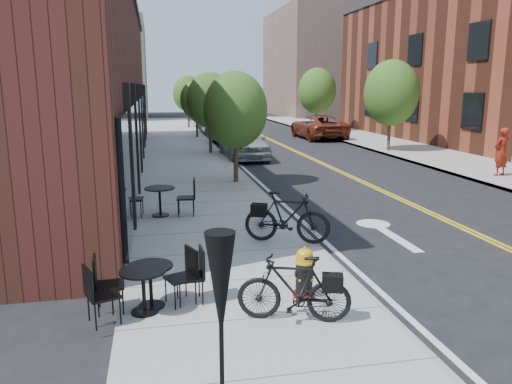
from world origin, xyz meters
TOP-DOWN VIEW (x-y plane):
  - ground at (0.00, 0.00)m, footprint 120.00×120.00m
  - sidewalk_near at (-2.00, 10.00)m, footprint 4.00×70.00m
  - sidewalk_far at (10.00, 10.00)m, footprint 4.00×70.00m
  - building_near at (-6.50, 14.00)m, footprint 5.00×28.00m
  - bg_building_left at (-8.00, 48.00)m, footprint 8.00×14.00m
  - bg_building_right at (16.00, 50.00)m, footprint 10.00×16.00m
  - tree_near_a at (-0.60, 9.00)m, footprint 2.20×2.20m
  - tree_near_b at (-0.60, 17.00)m, footprint 2.30×2.30m
  - tree_near_c at (-0.60, 25.00)m, footprint 2.10×2.10m
  - tree_near_d at (-0.60, 33.00)m, footprint 2.40×2.40m
  - tree_far_b at (8.60, 16.00)m, footprint 2.80×2.80m
  - tree_far_c at (8.60, 28.00)m, footprint 2.80×2.80m
  - fire_hydrant at (-1.09, -0.87)m, footprint 0.37×0.37m
  - bicycle_left at (-1.50, -1.68)m, footprint 1.69×0.95m
  - bicycle_right at (-0.65, 1.88)m, footprint 1.90×1.21m
  - bistro_set_a at (-3.60, -0.99)m, footprint 1.63×0.98m
  - bistro_set_b at (-3.50, -0.80)m, footprint 1.61×0.74m
  - bistro_set_c at (-3.28, 4.71)m, footprint 1.82×0.85m
  - patio_umbrella at (-2.87, -4.31)m, footprint 0.35×0.35m
  - parked_car_a at (0.80, 15.39)m, footprint 2.00×4.75m
  - parked_car_b at (0.97, 20.74)m, footprint 1.95×4.81m
  - parked_car_c at (1.05, 27.45)m, footprint 2.55×5.60m
  - parked_car_far at (7.25, 23.50)m, footprint 2.63×5.61m
  - pedestrian at (9.29, 8.21)m, footprint 0.75×0.59m

SIDE VIEW (x-z plane):
  - ground at x=0.00m, z-range 0.00..0.00m
  - sidewalk_near at x=-2.00m, z-range 0.00..0.12m
  - sidewalk_far at x=10.00m, z-range 0.00..0.12m
  - fire_hydrant at x=-1.09m, z-range 0.10..0.91m
  - bistro_set_b at x=-3.50m, z-range 0.12..0.99m
  - bistro_set_a at x=-3.60m, z-range 0.12..0.99m
  - bistro_set_c at x=-3.28m, z-range 0.12..1.09m
  - bicycle_left at x=-1.50m, z-range 0.12..1.10m
  - bicycle_right at x=-0.65m, z-range 0.12..1.23m
  - parked_car_b at x=0.97m, z-range 0.00..1.55m
  - parked_car_far at x=7.25m, z-range 0.00..1.55m
  - parked_car_c at x=1.05m, z-range 0.00..1.59m
  - parked_car_a at x=0.80m, z-range 0.00..1.61m
  - pedestrian at x=9.29m, z-range 0.12..1.92m
  - patio_umbrella at x=-2.87m, z-range 0.59..2.77m
  - tree_near_c at x=-0.60m, z-range 0.69..4.37m
  - tree_near_a at x=-0.60m, z-range 0.70..4.51m
  - tree_near_b at x=-0.60m, z-range 0.72..4.70m
  - tree_near_d at x=-0.60m, z-range 0.73..4.85m
  - tree_far_b at x=8.60m, z-range 0.75..5.37m
  - tree_far_c at x=8.60m, z-range 0.75..5.37m
  - building_near at x=-6.50m, z-range 0.00..7.00m
  - bg_building_left at x=-8.00m, z-range 0.00..10.00m
  - bg_building_right at x=16.00m, z-range 0.00..12.00m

